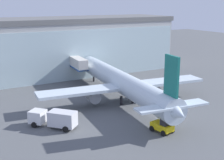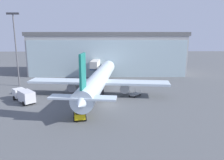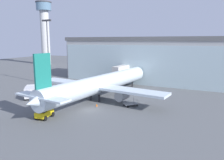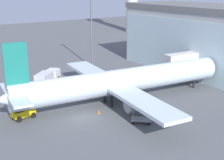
% 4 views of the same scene
% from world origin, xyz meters
% --- Properties ---
extents(ground, '(240.00, 240.00, 0.00)m').
position_xyz_m(ground, '(0.00, 0.00, 0.00)').
color(ground, '#545659').
extents(jet_bridge, '(3.43, 12.25, 5.90)m').
position_xyz_m(jet_bridge, '(-3.48, 26.81, 4.51)').
color(jet_bridge, beige).
rests_on(jet_bridge, ground).
extents(apron_light_mast, '(3.20, 0.40, 19.31)m').
position_xyz_m(apron_light_mast, '(-24.14, 16.27, 11.42)').
color(apron_light_mast, '#59595E').
rests_on(apron_light_mast, ground).
extents(airplane, '(32.66, 40.17, 11.25)m').
position_xyz_m(airplane, '(-1.96, 8.19, 3.51)').
color(airplane, silver).
rests_on(airplane, ground).
extents(catering_truck, '(6.50, 6.91, 2.65)m').
position_xyz_m(catering_truck, '(-17.58, 2.19, 1.47)').
color(catering_truck, silver).
rests_on(catering_truck, ground).
extents(baggage_cart, '(3.05, 3.16, 1.50)m').
position_xyz_m(baggage_cart, '(6.33, 5.84, 0.50)').
color(baggage_cart, gray).
rests_on(baggage_cart, ground).
extents(pushback_tug, '(2.56, 3.42, 2.30)m').
position_xyz_m(pushback_tug, '(-4.68, -7.32, 0.97)').
color(pushback_tug, yellow).
rests_on(pushback_tug, ground).
extents(safety_cone_nose, '(0.36, 0.36, 0.55)m').
position_xyz_m(safety_cone_nose, '(0.11, 2.71, 0.28)').
color(safety_cone_nose, orange).
rests_on(safety_cone_nose, ground).
extents(safety_cone_wingtip, '(0.36, 0.36, 0.55)m').
position_xyz_m(safety_cone_wingtip, '(-17.60, 4.91, 0.28)').
color(safety_cone_wingtip, orange).
rests_on(safety_cone_wingtip, ground).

